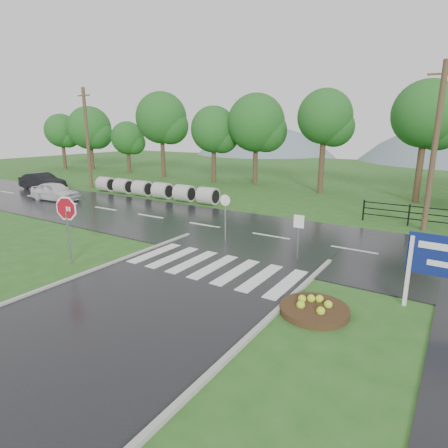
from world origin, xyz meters
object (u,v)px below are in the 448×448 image
Objects in this scene: car_white at (56,201)px; culvert_pipes at (152,189)px; stop_sign at (67,215)px; car_dark at (43,190)px.

culvert_pipes is at bearing -50.01° from car_white.
stop_sign is 20.59m from car_dark.
stop_sign is 14.76m from car_white.
car_dark is (-17.85, 10.07, -1.97)m from stop_sign.
car_white is (-12.45, 7.68, -1.97)m from stop_sign.
car_dark is (-10.39, -2.51, -0.60)m from culvert_pipes.
car_white is 0.90× the size of car_dark.
stop_sign reaches higher than car_dark.
culvert_pipes is 2.97× the size of car_white.
stop_sign is 0.72× the size of car_white.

